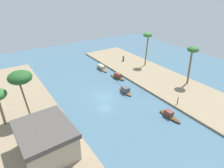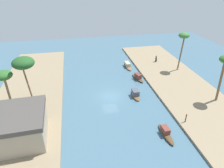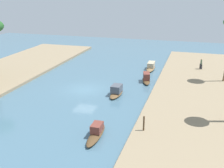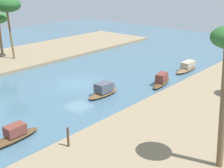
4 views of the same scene
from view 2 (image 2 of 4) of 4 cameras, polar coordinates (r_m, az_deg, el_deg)
river_water at (r=33.89m, az=-0.52°, el=-3.53°), size 73.27×73.27×0.00m
riverbank_left at (r=38.22m, az=19.48°, el=-1.02°), size 46.65×10.86×0.34m
riverbank_right at (r=34.32m, az=-23.00°, el=-5.34°), size 46.65×10.86×0.34m
sampan_open_hull at (r=27.14m, az=15.04°, el=-13.25°), size 3.99×1.04×1.07m
sampan_with_red_awning at (r=44.58m, az=4.45°, el=5.29°), size 4.27×1.21×1.04m
sampan_downstream_large at (r=39.47m, az=7.33°, el=1.94°), size 4.04×1.76×1.19m
sampan_upstream_small at (r=33.90m, az=6.66°, el=-2.81°), size 3.46×1.14×1.18m
person_on_near_bank at (r=47.54m, az=12.44°, el=6.97°), size 0.40×0.38×1.54m
mooring_post at (r=29.35m, az=20.30°, el=-9.07°), size 0.14×0.14×1.26m
palm_tree_left_far at (r=42.67m, az=19.73°, el=12.41°), size 2.09×2.09×7.88m
palm_tree_right_tall at (r=31.66m, az=-23.95°, el=5.38°), size 3.18×3.18×7.45m
palm_tree_right_short at (r=33.54m, az=-28.48°, el=1.99°), size 2.56×2.56×5.44m
riverside_building at (r=26.77m, az=-24.38°, el=-10.68°), size 7.09×6.05×3.72m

